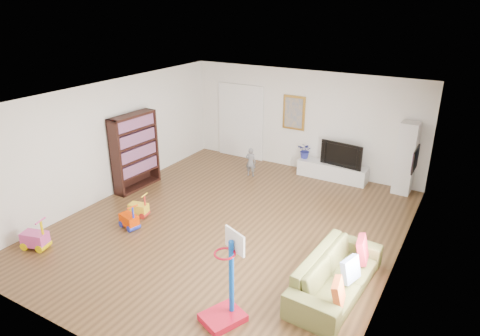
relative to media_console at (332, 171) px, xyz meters
The scene contains 25 objects.
floor 3.60m from the media_console, 106.27° to the right, with size 6.50×7.50×0.00m, color brown.
ceiling 4.38m from the media_console, 106.27° to the right, with size 6.50×7.50×0.00m, color white.
wall_back 1.55m from the media_console, 163.63° to the left, with size 6.50×0.00×2.70m, color silver.
wall_front 7.36m from the media_console, 97.97° to the right, with size 6.50×0.00×2.70m, color silver.
wall_left 5.60m from the media_console, 140.95° to the right, with size 0.00×7.50×2.70m, color white.
wall_right 4.27m from the media_console, 57.01° to the right, with size 0.00×7.50×2.70m, color white.
navy_accent 3.45m from the media_console, 42.69° to the right, with size 0.01×3.20×1.70m, color black.
olive_wainscot 3.04m from the media_console, 42.69° to the right, with size 0.01×3.20×1.00m, color brown.
doorway 3.04m from the media_console, behind, with size 1.45×0.06×2.10m, color white.
painting_back 1.86m from the media_console, 168.49° to the left, with size 0.62×0.06×0.92m, color gold.
artwork_right 3.15m from the media_console, 40.61° to the right, with size 0.04×0.56×0.46m, color #7F3F8C.
media_console is the anchor object (origin of this frame).
tall_cabinet 1.86m from the media_console, ahead, with size 0.41×0.41×1.76m, color silver.
bookshelf 5.03m from the media_console, 143.64° to the right, with size 0.33×1.28×1.87m, color black.
sofa 4.70m from the media_console, 70.54° to the right, with size 2.17×0.85×0.63m, color olive.
basketball_hoop 5.95m from the media_console, 86.49° to the right, with size 0.49×0.60×1.44m, color #B60D23.
ride_on_yellow 5.04m from the media_console, 125.74° to the right, with size 0.40×0.25×0.53m, color yellow.
ride_on_orange 5.34m from the media_console, 121.01° to the right, with size 0.41×0.26×0.55m, color #DD3A00.
ride_on_pink 7.10m from the media_console, 121.71° to the right, with size 0.47×0.29×0.62m, color #E24BA1.
child 2.14m from the media_console, 154.98° to the right, with size 0.28×0.19×0.78m, color slate.
tv 0.58m from the media_console, ahead, with size 1.10×0.14×0.63m, color black.
vase_plant 0.89m from the media_console, behind, with size 0.38×0.33×0.43m, color navy.
pillow_left 5.41m from the media_console, 70.53° to the right, with size 0.10×0.37×0.37m, color #D25927.
pillow_center 4.81m from the media_console, 68.15° to the right, with size 0.10×0.37×0.37m, color white.
pillow_right 4.21m from the media_console, 64.70° to the right, with size 0.11×0.41×0.41m, color #B32233.
Camera 1 is at (4.10, -6.67, 4.42)m, focal length 32.00 mm.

